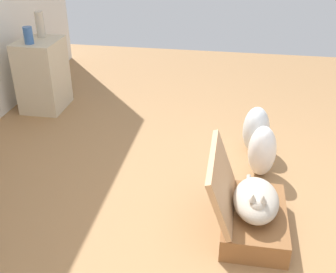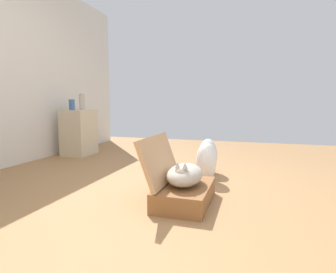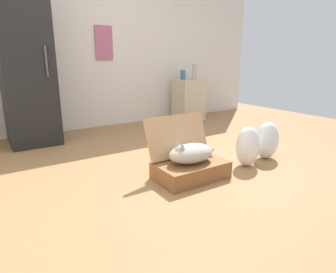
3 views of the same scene
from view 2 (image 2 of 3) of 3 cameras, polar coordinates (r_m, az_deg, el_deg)
name	(u,v)px [view 2 (image 2 of 3)]	position (r m, az deg, el deg)	size (l,w,h in m)	color
ground_plane	(155,201)	(2.35, -2.81, -13.26)	(7.68, 7.68, 0.00)	#9E7247
suitcase_base	(185,194)	(2.28, 3.51, -11.87)	(0.64, 0.40, 0.15)	brown
suitcase_lid	(159,159)	(2.26, -1.82, -4.81)	(0.64, 0.40, 0.04)	tan
cat	(185,175)	(2.22, 3.50, -7.92)	(0.52, 0.28, 0.21)	#B2A899
plastic_bag_white	(206,162)	(2.86, 7.95, -5.33)	(0.26, 0.21, 0.41)	white
plastic_bag_clear	(208,156)	(3.21, 8.28, -4.06)	(0.28, 0.22, 0.40)	silver
side_table	(79,132)	(4.52, -18.05, 0.81)	(0.46, 0.40, 0.71)	beige
vase_tall	(72,105)	(4.42, -19.39, 6.26)	(0.09, 0.09, 0.16)	#38609E
vase_short	(82,102)	(4.60, -17.51, 6.91)	(0.08, 0.08, 0.25)	#B7AD99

